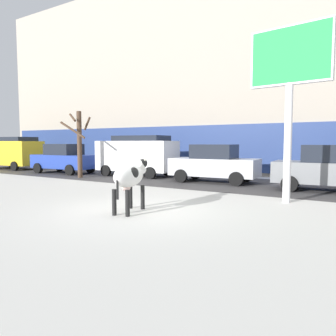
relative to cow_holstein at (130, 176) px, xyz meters
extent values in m
plane|color=silver|center=(0.08, 0.15, -1.00)|extent=(120.00, 120.00, 0.00)
cube|color=#423F3F|center=(0.08, 7.35, -1.00)|extent=(60.00, 5.60, 0.01)
cube|color=#A39989|center=(0.08, 14.39, 5.50)|extent=(44.00, 6.00, 13.00)
cube|color=navy|center=(0.08, 11.34, 0.60)|extent=(43.12, 0.10, 2.80)
ellipsoid|color=silver|center=(0.00, -0.06, 0.02)|extent=(0.89, 1.50, 0.64)
ellipsoid|color=black|center=(0.18, -0.12, 0.07)|extent=(0.39, 0.61, 0.40)
cylinder|color=black|center=(-0.30, 0.38, -0.65)|extent=(0.12, 0.12, 0.70)
cylinder|color=black|center=(0.08, 0.46, -0.65)|extent=(0.12, 0.12, 0.70)
cylinder|color=black|center=(-0.09, -0.58, -0.65)|extent=(0.12, 0.12, 0.70)
cylinder|color=black|center=(0.29, -0.49, -0.65)|extent=(0.12, 0.12, 0.70)
cylinder|color=silver|center=(-0.16, 0.67, 0.20)|extent=(0.36, 0.52, 0.44)
ellipsoid|color=black|center=(-0.21, 0.89, 0.30)|extent=(0.33, 0.48, 0.28)
cone|color=beige|center=(-0.31, 0.83, 0.46)|extent=(0.12, 0.08, 0.15)
cone|color=beige|center=(-0.09, 0.87, 0.46)|extent=(0.12, 0.08, 0.15)
cylinder|color=black|center=(0.14, -0.71, -0.23)|extent=(0.06, 0.06, 0.60)
ellipsoid|color=beige|center=(0.04, -0.23, -0.28)|extent=(0.29, 0.32, 0.20)
cylinder|color=silver|center=(3.42, 3.74, 0.90)|extent=(0.24, 0.24, 3.80)
cube|color=silver|center=(3.42, 3.74, 3.65)|extent=(2.53, 0.51, 1.82)
cube|color=green|center=(3.42, 3.71, 3.65)|extent=(2.40, 0.46, 1.70)
cube|color=gold|center=(-16.43, 7.05, 0.17)|extent=(4.70, 2.16, 1.70)
cube|color=#1E232D|center=(-16.13, 7.07, 1.17)|extent=(3.09, 1.84, 0.30)
cylinder|color=black|center=(-14.99, 8.08, -0.68)|extent=(0.65, 0.26, 0.64)
cylinder|color=black|center=(-14.88, 6.19, -0.68)|extent=(0.65, 0.26, 0.64)
cylinder|color=black|center=(-17.97, 7.91, -0.68)|extent=(0.65, 0.26, 0.64)
cube|color=#233D9E|center=(-10.66, 6.84, -0.26)|extent=(4.29, 1.99, 0.84)
cube|color=#1E232D|center=(-10.66, 6.84, 0.50)|extent=(2.08, 1.66, 0.68)
cylinder|color=black|center=(-9.35, 7.79, -0.68)|extent=(0.65, 0.26, 0.64)
cylinder|color=black|center=(-9.25, 6.04, -0.68)|extent=(0.65, 0.26, 0.64)
cylinder|color=black|center=(-12.08, 7.64, -0.68)|extent=(0.65, 0.26, 0.64)
cylinder|color=black|center=(-11.98, 5.88, -0.68)|extent=(0.65, 0.26, 0.64)
cube|color=white|center=(-5.70, 7.85, 0.17)|extent=(4.70, 2.16, 1.70)
cube|color=#1E232D|center=(-5.40, 7.86, 1.17)|extent=(3.09, 1.84, 0.30)
cylinder|color=black|center=(-4.26, 8.88, -0.68)|extent=(0.65, 0.26, 0.64)
cylinder|color=black|center=(-4.16, 6.98, -0.68)|extent=(0.65, 0.26, 0.64)
cylinder|color=black|center=(-7.25, 8.71, -0.68)|extent=(0.65, 0.26, 0.64)
cylinder|color=black|center=(-7.14, 6.81, -0.68)|extent=(0.65, 0.26, 0.64)
cube|color=#B7BABF|center=(-0.71, 7.46, -0.26)|extent=(4.29, 1.99, 0.84)
cube|color=#1E232D|center=(-0.71, 7.46, 0.50)|extent=(2.08, 1.66, 0.68)
cylinder|color=black|center=(0.60, 8.42, -0.68)|extent=(0.65, 0.26, 0.64)
cylinder|color=black|center=(0.70, 6.66, -0.68)|extent=(0.65, 0.26, 0.64)
cylinder|color=black|center=(-2.13, 8.26, -0.68)|extent=(0.65, 0.26, 0.64)
cylinder|color=black|center=(-2.03, 6.50, -0.68)|extent=(0.65, 0.26, 0.64)
cube|color=slate|center=(4.36, 7.11, -0.26)|extent=(4.29, 1.99, 0.84)
cube|color=#1E232D|center=(4.36, 7.11, 0.50)|extent=(2.08, 1.66, 0.68)
cylinder|color=black|center=(2.95, 7.91, -0.68)|extent=(0.65, 0.26, 0.64)
cylinder|color=black|center=(3.05, 6.15, -0.68)|extent=(0.65, 0.26, 0.64)
cylinder|color=#282833|center=(-9.36, 10.38, -0.56)|extent=(0.24, 0.24, 0.88)
cube|color=#386B42|center=(-9.36, 10.38, 0.20)|extent=(0.36, 0.22, 0.64)
sphere|color=tan|center=(-9.36, 10.38, 0.63)|extent=(0.20, 0.20, 0.20)
cylinder|color=#4C3828|center=(-7.84, 5.50, 0.82)|extent=(0.26, 0.26, 3.63)
cylinder|color=#4C3828|center=(-7.64, 4.85, 1.59)|extent=(1.39, 0.54, 0.93)
cylinder|color=#4C3828|center=(-7.97, 5.17, 2.27)|extent=(0.76, 0.39, 0.49)
cylinder|color=#4C3828|center=(-7.63, 5.90, 1.97)|extent=(0.91, 0.55, 0.70)
camera|label=1|loc=(5.56, -7.04, 0.94)|focal=34.50mm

